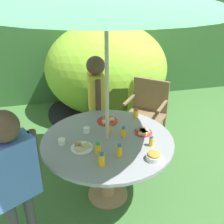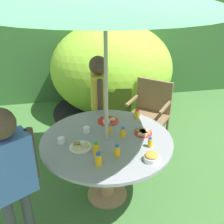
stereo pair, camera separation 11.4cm
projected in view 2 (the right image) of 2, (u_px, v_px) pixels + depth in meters
ground_plane at (107, 195)px, 3.11m from camera, size 10.00×10.00×0.02m
hedge_backdrop at (81, 46)px, 5.33m from camera, size 9.00×0.70×2.00m
garden_table at (107, 151)px, 2.83m from camera, size 1.34×1.34×0.75m
wooden_chair at (150, 109)px, 3.82m from camera, size 0.67×0.65×0.96m
dome_tent at (111, 69)px, 4.70m from camera, size 2.48×2.48×1.58m
child_in_yellow_shirt at (99, 94)px, 3.51m from camera, size 0.23×0.46×1.37m
child_in_blue_shirt at (9, 167)px, 2.13m from camera, size 0.42×0.36×1.41m
snack_bowl at (152, 157)px, 2.43m from camera, size 0.14×0.14×0.08m
plate_back_edge at (80, 147)px, 2.63m from camera, size 0.22×0.22×0.03m
plate_far_left at (143, 133)px, 2.85m from camera, size 0.19×0.19×0.03m
plate_center_front at (108, 121)px, 3.09m from camera, size 0.24×0.24×0.03m
juice_bottle_near_left at (137, 114)px, 3.16m from camera, size 0.06×0.06×0.11m
juice_bottle_near_right at (99, 159)px, 2.36m from camera, size 0.06×0.06×0.13m
juice_bottle_far_right at (150, 142)px, 2.62m from camera, size 0.05×0.05×0.11m
juice_bottle_center_back at (96, 148)px, 2.53m from camera, size 0.06×0.06×0.12m
juice_bottle_mid_left at (117, 151)px, 2.49m from camera, size 0.05×0.05×0.12m
juice_bottle_mid_right at (123, 132)px, 2.79m from camera, size 0.06×0.06×0.11m
juice_bottle_front_edge at (109, 129)px, 2.85m from camera, size 0.05×0.05×0.11m
cup_near at (87, 130)px, 2.87m from camera, size 0.07×0.07×0.06m
cup_far at (61, 140)px, 2.69m from camera, size 0.07×0.07×0.06m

